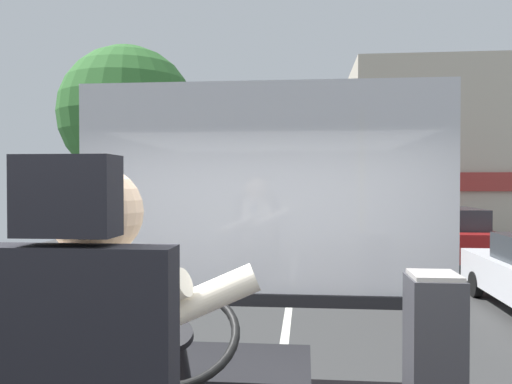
% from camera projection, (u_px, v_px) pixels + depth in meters
% --- Properties ---
extents(ground, '(18.00, 44.00, 0.06)m').
position_uv_depth(ground, '(292.00, 287.00, 10.57)').
color(ground, '#363636').
extents(bus_driver, '(0.79, 0.53, 0.84)m').
position_uv_depth(bus_driver, '(106.00, 364.00, 1.36)').
color(bus_driver, '#282833').
rests_on(bus_driver, driver_seat).
extents(fare_box, '(0.23, 0.27, 0.87)m').
position_uv_depth(fare_box, '(434.00, 369.00, 2.34)').
color(fare_box, '#333338').
rests_on(fare_box, bus_floor).
extents(windshield_panel, '(2.50, 0.08, 1.48)m').
position_uv_depth(windshield_panel, '(263.00, 218.00, 3.39)').
color(windshield_panel, silver).
extents(street_tree, '(2.93, 2.93, 5.08)m').
position_uv_depth(street_tree, '(127.00, 115.00, 11.19)').
color(street_tree, '#4C3828').
rests_on(street_tree, ground).
extents(shop_building, '(9.37, 4.24, 6.30)m').
position_uv_depth(shop_building, '(485.00, 154.00, 18.37)').
color(shop_building, '#BCB29E').
rests_on(shop_building, ground).
extents(parked_car_red, '(2.00, 3.83, 1.47)m').
position_uv_depth(parked_car_red, '(443.00, 235.00, 13.36)').
color(parked_car_red, maroon).
rests_on(parked_car_red, ground).
extents(parked_car_blue, '(1.92, 4.32, 1.40)m').
position_uv_depth(parked_car_blue, '(407.00, 221.00, 18.69)').
color(parked_car_blue, navy).
rests_on(parked_car_blue, ground).
extents(parked_car_green, '(2.01, 4.06, 1.42)m').
position_uv_depth(parked_car_green, '(386.00, 212.00, 24.24)').
color(parked_car_green, '#195633').
rests_on(parked_car_green, ground).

